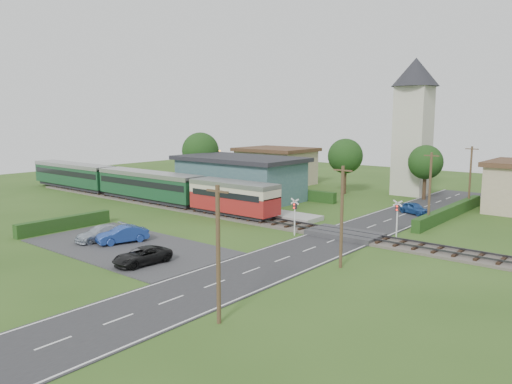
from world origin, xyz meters
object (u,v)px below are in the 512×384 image
Objects in this scene: house_west at (276,166)px; equipment_hut at (162,184)px; crossing_signal_far at (397,213)px; pedestrian_near at (244,201)px; car_on_road at (414,208)px; pedestrian_far at (180,191)px; station_building at (240,178)px; church_tower at (414,116)px; car_park_blue at (123,235)px; car_park_silver at (101,233)px; train at (132,182)px; car_park_dark at (142,256)px; crossing_signal_near at (295,211)px.

equipment_hut is at bearing -98.62° from house_west.
crossing_signal_far is 2.19× the size of pedestrian_near.
pedestrian_far reaches higher than car_on_road.
church_tower is (15.00, 17.01, 7.53)m from station_building.
equipment_hut is 9.92m from station_building.
car_on_road is at bearing 80.95° from car_park_blue.
car_on_road is at bearing 68.86° from car_park_silver.
crossing_signal_far reaches higher than pedestrian_far.
station_building is at bearing 164.37° from crossing_signal_far.
house_west is at bearing -58.87° from pedestrian_near.
pedestrian_far is (-4.16, -6.15, -1.38)m from station_building.
house_west is at bearing 78.54° from train.
equipment_hut is at bearing 142.72° from car_park_dark.
church_tower is at bearing 96.40° from car_park_blue.
equipment_hut is 0.61× the size of car_park_dark.
car_on_road is at bearing 81.18° from car_park_dark.
house_west is at bearing -171.47° from church_tower.
car_park_silver is at bearing -74.58° from house_west.
station_building is 23.81m from car_park_blue.
train is 36.73m from church_tower.
pedestrian_near is (0.60, 17.31, 0.49)m from car_park_silver.
crossing_signal_far is at bearing 50.35° from car_park_silver.
train is 2.45× the size of church_tower.
station_building is 3.84× the size of car_park_dark.
church_tower is 31.35m from pedestrian_far.
car_park_blue reaches higher than car_park_silver.
pedestrian_far is at bearing 137.55° from car_park_dark.
car_park_blue is (12.25, -36.60, -2.04)m from house_west.
pedestrian_near is at bearing 10.97° from train.
house_west reaches higher than train.
church_tower is at bearing 46.51° from train.
church_tower is 41.45m from car_park_blue.
house_west is 3.30× the size of crossing_signal_far.
equipment_hut reaches higher than car_park_dark.
station_building reaches higher than crossing_signal_far.
car_on_road is (30.34, 13.32, -1.52)m from train.
crossing_signal_far is at bearing 4.11° from train.
pedestrian_near is at bearing 96.02° from car_park_silver.
car_on_road is 2.40× the size of pedestrian_near.
crossing_signal_near is 16.34m from car_park_silver.
house_west is 7.21× the size of pedestrian_near.
crossing_signal_near reaches higher than car_park_blue.
church_tower is at bearing 44.75° from equipment_hut.
car_park_blue is 0.95× the size of car_park_silver.
church_tower is 10.15× the size of pedestrian_far.
crossing_signal_near is (26.06, -2.41, -0.04)m from train.
train is at bearing 13.53° from pedestrian_near.
house_west is 3.01× the size of car_on_road.
car_park_blue reaches higher than car_park_dark.
pedestrian_far is (-10.04, -0.17, 0.12)m from pedestrian_near.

